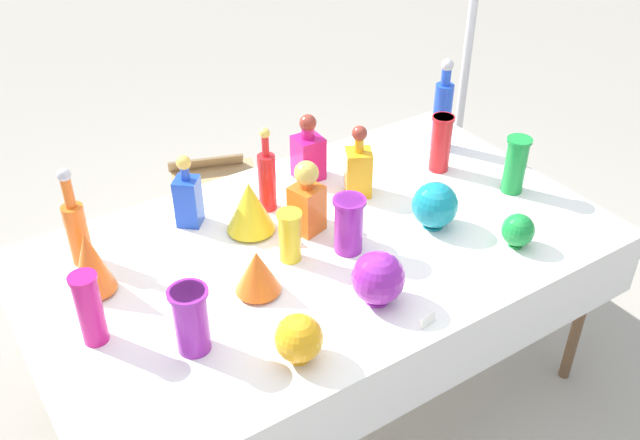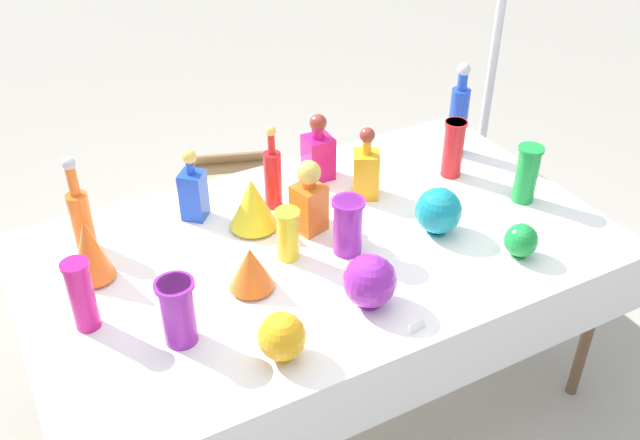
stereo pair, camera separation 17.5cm
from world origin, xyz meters
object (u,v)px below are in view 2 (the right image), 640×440
Objects in this scene: round_bowl_2 at (282,337)px; canopy_pole at (493,62)px; slender_vase_5 at (348,225)px; fluted_vase_0 at (251,268)px; slender_vase_0 at (178,310)px; round_bowl_1 at (370,281)px; tall_bottle_0 at (458,116)px; square_decanter_1 at (193,191)px; fluted_vase_2 at (89,249)px; round_bowl_0 at (438,211)px; round_bowl_3 at (521,240)px; tall_bottle_2 at (80,215)px; square_decanter_2 at (309,199)px; slender_vase_4 at (527,172)px; slender_vase_1 at (288,233)px; slender_vase_2 at (81,294)px; fluted_vase_1 at (252,203)px; square_decanter_3 at (318,152)px; square_decanter_0 at (366,170)px; cardboard_box_behind_left at (238,195)px; tall_bottle_1 at (273,176)px; slender_vase_3 at (453,147)px.

canopy_pole is (1.71, 1.17, 0.06)m from round_bowl_2.
fluted_vase_0 is at bearing -175.86° from slender_vase_5.
slender_vase_0 is 1.22× the size of round_bowl_1.
tall_bottle_0 reaches higher than round_bowl_1.
fluted_vase_2 is at bearing -155.71° from square_decanter_1.
square_decanter_1 reaches higher than round_bowl_0.
tall_bottle_2 is at bearing 150.19° from round_bowl_3.
square_decanter_2 reaches higher than round_bowl_2.
slender_vase_4 is (1.54, -0.47, -0.02)m from tall_bottle_2.
tall_bottle_0 is 1.84× the size of slender_vase_0.
slender_vase_1 is 0.08× the size of canopy_pole.
round_bowl_3 is (0.89, -0.75, -0.05)m from square_decanter_1.
slender_vase_5 reaches higher than round_bowl_0.
slender_vase_2 is 1.05× the size of slender_vase_4.
fluted_vase_2 is at bearing 156.77° from round_bowl_3.
tall_bottle_2 reaches higher than square_decanter_1.
fluted_vase_1 is (-0.23, 0.28, -0.01)m from slender_vase_5.
square_decanter_0 is at bearing -65.27° from square_decanter_3.
square_decanter_3 is 1.74× the size of fluted_vase_0.
slender_vase_4 is at bearing -17.09° from tall_bottle_2.
round_bowl_3 is (1.15, -0.16, -0.05)m from slender_vase_0.
square_decanter_3 is 1.85× the size of round_bowl_2.
fluted_vase_0 is 1.88m from canopy_pole.
square_decanter_0 is 0.98m from slender_vase_0.
slender_vase_2 is at bearing 175.44° from round_bowl_0.
round_bowl_1 is at bearing -141.47° from canopy_pole.
slender_vase_2 is 0.51m from fluted_vase_0.
cardboard_box_behind_left is (0.14, 1.41, -0.72)m from slender_vase_5.
tall_bottle_1 is (-0.86, -0.01, -0.04)m from tall_bottle_0.
round_bowl_2 is at bearing -106.60° from fluted_vase_1.
slender_vase_1 is at bearing 61.84° from round_bowl_2.
tall_bottle_0 is 0.86m from tall_bottle_1.
square_decanter_0 is 1.63× the size of round_bowl_1.
tall_bottle_2 is 0.63m from fluted_vase_0.
slender_vase_3 is 1.19× the size of fluted_vase_1.
tall_bottle_2 reaches higher than fluted_vase_2.
slender_vase_3 is at bearing -26.48° from square_decanter_3.
fluted_vase_0 is at bearing -48.19° from tall_bottle_2.
slender_vase_5 is at bearing 171.37° from round_bowl_0.
square_decanter_0 is at bearing -167.49° from tall_bottle_0.
round_bowl_2 is at bearing -57.44° from fluted_vase_2.
slender_vase_4 is 1.29× the size of round_bowl_1.
slender_vase_0 is (-1.40, -0.54, -0.05)m from tall_bottle_0.
slender_vase_3 is (1.50, 0.20, -0.00)m from slender_vase_2.
square_decanter_0 reaches higher than slender_vase_0.
slender_vase_0 is at bearing -174.60° from round_bowl_0.
round_bowl_1 is (0.15, -0.55, -0.01)m from fluted_vase_1.
fluted_vase_0 is at bearing 140.45° from round_bowl_1.
fluted_vase_1 is (-0.47, 0.00, -0.01)m from square_decanter_0.
fluted_vase_0 is 0.38m from round_bowl_1.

